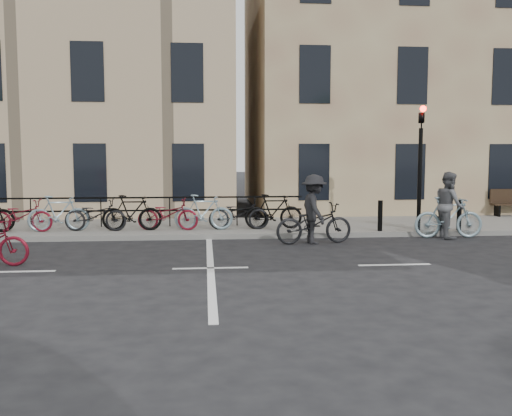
{
  "coord_description": "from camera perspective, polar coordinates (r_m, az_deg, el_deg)",
  "views": [
    {
      "loc": [
        -0.11,
        -11.91,
        2.44
      ],
      "look_at": [
        1.13,
        1.79,
        1.1
      ],
      "focal_mm": 40.0,
      "sensor_mm": 36.0,
      "label": 1
    }
  ],
  "objects": [
    {
      "name": "building_east",
      "position": [
        26.78,
        15.2,
        13.34
      ],
      "size": [
        14.0,
        10.0,
        12.0
      ],
      "primitive_type": "cube",
      "color": "#9E7E5F",
      "rests_on": "sidewalk"
    },
    {
      "name": "traffic_light",
      "position": [
        17.43,
        16.13,
        5.39
      ],
      "size": [
        0.18,
        0.3,
        3.9
      ],
      "color": "black",
      "rests_on": "sidewalk"
    },
    {
      "name": "bollard_east",
      "position": [
        17.05,
        12.31,
        -0.76
      ],
      "size": [
        0.14,
        0.14,
        0.9
      ],
      "primitive_type": "cylinder",
      "color": "black",
      "rests_on": "sidewalk"
    },
    {
      "name": "sidewalk",
      "position": [
        18.48,
        -17.28,
        -2.04
      ],
      "size": [
        46.0,
        4.0,
        0.15
      ],
      "primitive_type": "cube",
      "color": "slate",
      "rests_on": "ground"
    },
    {
      "name": "ground",
      "position": [
        12.16,
        -4.57,
        -6.03
      ],
      "size": [
        120.0,
        120.0,
        0.0
      ],
      "primitive_type": "plane",
      "color": "black",
      "rests_on": "ground"
    },
    {
      "name": "cyclist_grey",
      "position": [
        17.16,
        18.72,
        -0.31
      ],
      "size": [
        2.0,
        0.96,
        1.9
      ],
      "rotation": [
        0.0,
        0.0,
        1.52
      ],
      "color": "#809BA7",
      "rests_on": "ground"
    },
    {
      "name": "parked_bikes",
      "position": [
        17.26,
        -14.16,
        -0.57
      ],
      "size": [
        11.45,
        1.23,
        1.05
      ],
      "color": "black",
      "rests_on": "sidewalk"
    },
    {
      "name": "cyclist_dark",
      "position": [
        15.35,
        5.81,
        -0.85
      ],
      "size": [
        2.17,
        1.28,
        1.86
      ],
      "rotation": [
        0.0,
        0.0,
        1.7
      ],
      "color": "black",
      "rests_on": "ground"
    },
    {
      "name": "bench",
      "position": [
        22.64,
        24.25,
        0.6
      ],
      "size": [
        1.6,
        0.41,
        0.97
      ],
      "color": "black",
      "rests_on": "sidewalk"
    },
    {
      "name": "bollard_west",
      "position": [
        17.92,
        19.65,
        -0.65
      ],
      "size": [
        0.14,
        0.14,
        0.9
      ],
      "primitive_type": "cylinder",
      "color": "black",
      "rests_on": "sidewalk"
    }
  ]
}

